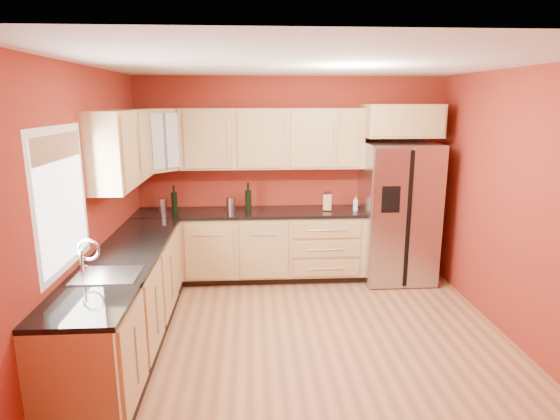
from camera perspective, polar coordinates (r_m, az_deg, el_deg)
name	(u,v)px	position (r m, az deg, el deg)	size (l,w,h in m)	color
floor	(307,342)	(4.74, 3.35, -15.76)	(4.00, 4.00, 0.00)	brown
ceiling	(311,63)	(4.16, 3.85, 17.42)	(4.00, 4.00, 0.00)	silver
wall_back	(291,177)	(6.22, 1.32, 4.00)	(4.00, 0.04, 2.60)	maroon
wall_front	(359,306)	(2.39, 9.57, -11.47)	(4.00, 0.04, 2.60)	maroon
wall_left	(85,216)	(4.48, -22.70, -0.63)	(0.04, 4.00, 2.60)	maroon
wall_right	(521,209)	(4.93, 27.35, 0.08)	(0.04, 4.00, 2.60)	maroon
base_cabinets_back	(250,247)	(6.10, -3.65, -4.51)	(2.90, 0.60, 0.88)	tan
base_cabinets_left	(127,305)	(4.66, -18.20, -10.91)	(0.60, 2.80, 0.88)	tan
countertop_back	(250,213)	(5.97, -3.71, -0.33)	(2.90, 0.62, 0.04)	black
countertop_left	(124,258)	(4.50, -18.50, -5.54)	(0.62, 2.80, 0.04)	black
upper_cabinets_back	(272,139)	(5.97, -0.93, 8.70)	(2.30, 0.33, 0.75)	tan
upper_cabinets_left	(121,148)	(5.04, -18.79, 7.18)	(0.33, 1.35, 0.75)	tan
corner_upper_cabinet	(156,140)	(5.92, -14.88, 8.23)	(0.62, 0.33, 0.75)	tan
over_fridge_cabinet	(401,121)	(6.11, 14.54, 10.51)	(0.92, 0.60, 0.40)	tan
refrigerator	(398,212)	(6.20, 14.14, -0.29)	(0.90, 0.75, 1.78)	#BABABF
window	(62,199)	(3.97, -25.04, 1.17)	(0.03, 0.90, 1.00)	white
sink_faucet	(106,258)	(3.99, -20.48, -5.50)	(0.50, 0.42, 0.30)	white
canister_left	(231,205)	(5.95, -6.04, 0.65)	(0.11, 0.11, 0.17)	#BABABF
canister_right	(162,205)	(6.09, -14.15, 0.58)	(0.11, 0.11, 0.17)	#BABABF
wine_bottle_a	(248,197)	(5.96, -3.90, 1.62)	(0.08, 0.08, 0.36)	black
wine_bottle_b	(174,199)	(6.03, -12.76, 1.37)	(0.08, 0.08, 0.34)	black
knife_block	(327,202)	(6.01, 5.79, 0.93)	(0.10, 0.09, 0.20)	tan
soap_dispenser	(356,204)	(6.03, 9.20, 0.75)	(0.06, 0.06, 0.18)	silver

